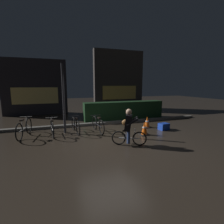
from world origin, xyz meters
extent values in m
plane|color=#2D261E|center=(0.00, 0.00, 0.00)|extent=(40.00, 40.00, 0.00)
cube|color=#56544F|center=(0.00, 2.20, 0.06)|extent=(12.00, 0.24, 0.12)
cube|color=black|center=(1.80, 3.10, 0.52)|extent=(4.80, 0.70, 1.05)
cube|color=#262328|center=(-3.33, 6.50, 1.87)|extent=(4.11, 0.50, 3.74)
cube|color=#F2D172|center=(-3.33, 6.23, 1.31)|extent=(2.88, 0.04, 1.10)
cube|color=#383330|center=(2.99, 7.20, 2.41)|extent=(4.19, 0.50, 4.82)
cube|color=#E5B751|center=(2.99, 6.93, 1.40)|extent=(2.93, 0.04, 1.10)
cylinder|color=#2D2D33|center=(-1.71, 1.20, 1.44)|extent=(0.10, 0.10, 2.88)
torus|color=black|center=(-3.16, 1.64, 0.34)|extent=(0.16, 0.67, 0.67)
torus|color=black|center=(-3.33, 0.65, 0.34)|extent=(0.16, 0.67, 0.67)
cylinder|color=silver|center=(-3.24, 1.14, 0.34)|extent=(0.21, 0.99, 0.04)
cylinder|color=silver|center=(-3.27, 0.97, 0.52)|extent=(0.03, 0.03, 0.38)
cube|color=black|center=(-3.27, 0.97, 0.71)|extent=(0.13, 0.21, 0.05)
cylinder|color=silver|center=(-3.20, 1.42, 0.55)|extent=(0.03, 0.03, 0.42)
cylinder|color=silver|center=(-3.20, 1.42, 0.76)|extent=(0.46, 0.10, 0.02)
torus|color=black|center=(-2.25, 1.48, 0.30)|extent=(0.10, 0.61, 0.61)
torus|color=black|center=(-2.17, 0.58, 0.30)|extent=(0.10, 0.61, 0.61)
cylinder|color=silver|center=(-2.21, 1.03, 0.30)|extent=(0.12, 0.90, 0.04)
cylinder|color=silver|center=(-2.20, 0.87, 0.47)|extent=(0.03, 0.03, 0.34)
cube|color=black|center=(-2.20, 0.87, 0.64)|extent=(0.12, 0.21, 0.05)
cylinder|color=silver|center=(-2.23, 1.28, 0.49)|extent=(0.03, 0.03, 0.38)
cylinder|color=silver|center=(-2.23, 1.28, 0.69)|extent=(0.46, 0.07, 0.02)
torus|color=black|center=(-1.32, 1.57, 0.30)|extent=(0.11, 0.61, 0.61)
torus|color=black|center=(-1.22, 0.68, 0.30)|extent=(0.11, 0.61, 0.61)
cylinder|color=black|center=(-1.27, 1.13, 0.30)|extent=(0.14, 0.90, 0.04)
cylinder|color=black|center=(-1.26, 0.97, 0.47)|extent=(0.03, 0.03, 0.34)
cube|color=black|center=(-1.26, 0.97, 0.64)|extent=(0.12, 0.21, 0.05)
cylinder|color=black|center=(-1.30, 1.37, 0.49)|extent=(0.03, 0.03, 0.38)
cylinder|color=black|center=(-1.30, 1.37, 0.68)|extent=(0.46, 0.08, 0.02)
torus|color=black|center=(-0.39, 1.38, 0.31)|extent=(0.10, 0.62, 0.62)
torus|color=black|center=(-0.30, 0.47, 0.31)|extent=(0.10, 0.62, 0.62)
cylinder|color=black|center=(-0.34, 0.92, 0.31)|extent=(0.13, 0.91, 0.04)
cylinder|color=black|center=(-0.32, 0.76, 0.48)|extent=(0.03, 0.03, 0.34)
cube|color=black|center=(-0.32, 0.76, 0.65)|extent=(0.12, 0.21, 0.05)
cylinder|color=black|center=(-0.36, 1.17, 0.50)|extent=(0.03, 0.03, 0.39)
cylinder|color=black|center=(-0.36, 1.17, 0.69)|extent=(0.46, 0.07, 0.02)
cube|color=black|center=(1.37, -0.10, 0.01)|extent=(0.36, 0.36, 0.03)
cone|color=#EA560F|center=(1.37, -0.10, 0.29)|extent=(0.26, 0.26, 0.52)
cylinder|color=white|center=(1.37, -0.10, 0.31)|extent=(0.16, 0.16, 0.05)
cube|color=black|center=(2.08, 0.91, 0.01)|extent=(0.36, 0.36, 0.03)
cone|color=#EA560F|center=(2.08, 0.91, 0.28)|extent=(0.26, 0.26, 0.50)
cylinder|color=white|center=(2.08, 0.91, 0.31)|extent=(0.16, 0.16, 0.05)
cube|color=#193DB7|center=(2.60, 0.30, 0.15)|extent=(0.48, 0.38, 0.30)
torus|color=black|center=(0.60, -1.13, 0.24)|extent=(0.46, 0.24, 0.48)
torus|color=black|center=(-0.04, -0.83, 0.24)|extent=(0.46, 0.24, 0.48)
cylinder|color=silver|center=(0.28, -0.98, 0.24)|extent=(0.65, 0.33, 0.04)
cylinder|color=silver|center=(0.17, -0.93, 0.37)|extent=(0.03, 0.03, 0.26)
cube|color=black|center=(0.17, -0.93, 0.51)|extent=(0.22, 0.17, 0.05)
cylinder|color=silver|center=(0.45, -1.06, 0.39)|extent=(0.03, 0.03, 0.30)
cylinder|color=silver|center=(0.45, -1.06, 0.54)|extent=(0.21, 0.43, 0.02)
cylinder|color=navy|center=(0.30, -0.88, 0.30)|extent=(0.19, 0.23, 0.42)
cylinder|color=navy|center=(0.22, -1.06, 0.30)|extent=(0.19, 0.23, 0.42)
cube|color=black|center=(0.24, -0.96, 0.79)|extent=(0.37, 0.40, 0.54)
sphere|color=tan|center=(0.26, -0.97, 1.15)|extent=(0.20, 0.20, 0.20)
cylinder|color=black|center=(0.43, -0.90, 0.84)|extent=(0.39, 0.24, 0.29)
cylinder|color=black|center=(0.31, -1.15, 0.84)|extent=(0.39, 0.24, 0.29)
ellipsoid|color=brown|center=(0.27, -0.76, 0.74)|extent=(0.36, 0.28, 0.24)
camera|label=1|loc=(-1.96, -5.86, 2.03)|focal=26.36mm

